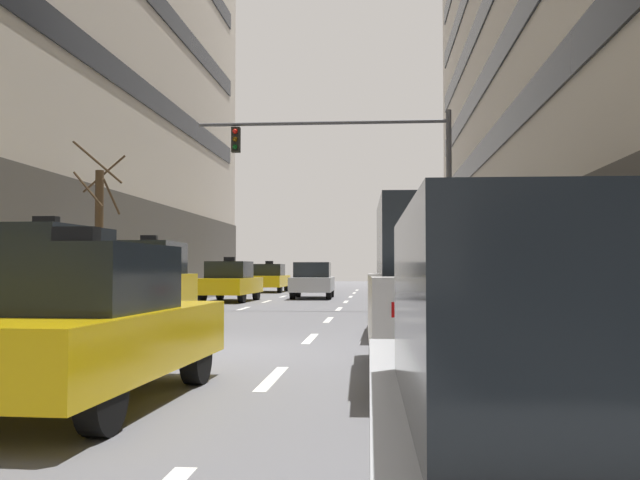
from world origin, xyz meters
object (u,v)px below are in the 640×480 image
object	(u,v)px
taxi_driving_3	(82,325)
traffic_signal_0	(372,170)
car_parked_2	(419,281)
street_tree_0	(99,233)
taxi_driving_5	(149,280)
car_driving_2	(313,281)
street_tree_3	(452,246)
taxi_driving_4	(230,282)
car_parked_0	(628,448)
car_parked_1	(445,289)
street_tree_1	(440,246)
taxi_driving_0	(270,278)
car_parked_3	(407,287)
taxi_driving_1	(45,285)

from	to	relation	value
taxi_driving_3	traffic_signal_0	xyz separation A→B (m)	(2.79, 16.40, 3.81)
car_parked_2	street_tree_0	world-z (taller)	street_tree_0
street_tree_0	taxi_driving_5	bearing A→B (deg)	-49.55
car_driving_2	street_tree_3	world-z (taller)	street_tree_3
taxi_driving_4	car_parked_2	xyz separation A→B (m)	(6.89, -13.58, 0.28)
car_parked_0	car_parked_1	size ratio (longest dim) A/B	0.90
car_parked_1	street_tree_0	xyz separation A→B (m)	(-9.73, 12.92, 1.38)
traffic_signal_0	taxi_driving_4	bearing A→B (deg)	137.36
car_parked_2	traffic_signal_0	xyz separation A→B (m)	(-1.05, 8.20, 3.51)
traffic_signal_0	street_tree_0	xyz separation A→B (m)	(-8.68, -1.34, -2.11)
taxi_driving_4	street_tree_1	size ratio (longest dim) A/B	0.93
taxi_driving_0	car_driving_2	distance (m)	8.43
taxi_driving_0	street_tree_1	size ratio (longest dim) A/B	0.89
taxi_driving_5	street_tree_0	distance (m)	4.34
car_driving_2	taxi_driving_0	bearing A→B (deg)	112.01
taxi_driving_5	taxi_driving_0	bearing A→B (deg)	89.71
taxi_driving_5	car_parked_2	distance (m)	8.01
car_parked_2	street_tree_0	bearing A→B (deg)	144.82
taxi_driving_3	car_parked_3	size ratio (longest dim) A/B	1.03
taxi_driving_1	taxi_driving_4	bearing A→B (deg)	89.74
car_parked_0	traffic_signal_0	xyz separation A→B (m)	(-1.05, 20.92, 3.83)
car_driving_2	street_tree_1	distance (m)	7.39
taxi_driving_1	car_parked_3	xyz separation A→B (m)	(6.96, 9.08, -0.29)
taxi_driving_3	taxi_driving_0	bearing A→B (deg)	95.43
taxi_driving_1	taxi_driving_4	world-z (taller)	taxi_driving_1
car_driving_2	street_tree_3	size ratio (longest dim) A/B	0.89
taxi_driving_4	street_tree_0	bearing A→B (deg)	-112.91
taxi_driving_4	taxi_driving_1	bearing A→B (deg)	-90.26
car_parked_1	car_parked_3	bearing A→B (deg)	90.00
taxi_driving_3	street_tree_0	size ratio (longest dim) A/B	0.85
car_parked_1	street_tree_3	distance (m)	20.79
street_tree_0	car_parked_0	bearing A→B (deg)	-63.57
taxi_driving_3	street_tree_0	xyz separation A→B (m)	(-5.88, 15.06, 1.70)
street_tree_0	car_parked_3	bearing A→B (deg)	-1.85
car_parked_2	traffic_signal_0	world-z (taller)	traffic_signal_0
car_parked_2	taxi_driving_3	bearing A→B (deg)	-115.14
taxi_driving_1	car_driving_2	xyz separation A→B (m)	(3.15, 19.39, -0.27)
taxi_driving_1	traffic_signal_0	size ratio (longest dim) A/B	0.54
taxi_driving_0	street_tree_3	distance (m)	13.69
street_tree_0	street_tree_1	xyz separation A→B (m)	(11.94, 13.97, -0.05)
car_parked_3	taxi_driving_1	bearing A→B (deg)	-127.50
taxi_driving_5	street_tree_3	distance (m)	14.30
car_driving_2	car_parked_2	xyz separation A→B (m)	(3.81, -16.86, 0.29)
street_tree_0	street_tree_1	bearing A→B (deg)	49.49
car_parked_1	street_tree_3	world-z (taller)	street_tree_3
car_parked_1	car_parked_3	size ratio (longest dim) A/B	1.09
taxi_driving_0	street_tree_1	world-z (taller)	street_tree_1
taxi_driving_1	car_parked_1	xyz separation A→B (m)	(6.96, -3.53, 0.04)
car_parked_3	street_tree_3	size ratio (longest dim) A/B	0.87
taxi_driving_1	car_parked_2	xyz separation A→B (m)	(6.96, 2.53, 0.02)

